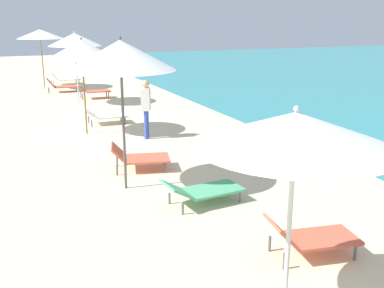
{
  "coord_description": "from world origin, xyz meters",
  "views": [
    {
      "loc": [
        -2.36,
        5.39,
        3.11
      ],
      "look_at": [
        0.66,
        12.47,
        0.98
      ],
      "focal_mm": 42.74,
      "sensor_mm": 36.0,
      "label": 1
    }
  ],
  "objects_px": {
    "umbrella_fourth": "(121,55)",
    "umbrella_fifth": "(82,49)",
    "lounger_fourth_inland": "(202,190)",
    "person_walking_mid": "(146,104)",
    "lounger_farthest_shoreside": "(64,78)",
    "umbrella_farthest": "(40,34)",
    "lounger_sixth_shoreside": "(93,90)",
    "lounger_fifth_shoreside": "(105,115)",
    "cooler_box": "(249,139)",
    "umbrella_sixth": "(75,40)",
    "umbrella_third": "(295,130)",
    "lounger_third_shoreside": "(310,236)",
    "lounger_fourth_shoreside": "(139,157)",
    "lounger_farthest_inland": "(62,85)"
  },
  "relations": [
    {
      "from": "umbrella_fourth",
      "to": "umbrella_fifth",
      "type": "xyz_separation_m",
      "value": [
        0.11,
        4.55,
        -0.18
      ]
    },
    {
      "from": "lounger_fourth_inland",
      "to": "umbrella_fourth",
      "type": "bearing_deg",
      "value": 124.46
    },
    {
      "from": "person_walking_mid",
      "to": "umbrella_fifth",
      "type": "bearing_deg",
      "value": -15.35
    },
    {
      "from": "umbrella_fourth",
      "to": "lounger_farthest_shoreside",
      "type": "distance_m",
      "value": 14.91
    },
    {
      "from": "lounger_fourth_inland",
      "to": "umbrella_farthest",
      "type": "bearing_deg",
      "value": 89.39
    },
    {
      "from": "lounger_sixth_shoreside",
      "to": "umbrella_farthest",
      "type": "relative_size",
      "value": 0.48
    },
    {
      "from": "umbrella_fourth",
      "to": "lounger_fifth_shoreside",
      "type": "relative_size",
      "value": 2.19
    },
    {
      "from": "cooler_box",
      "to": "lounger_fifth_shoreside",
      "type": "bearing_deg",
      "value": 126.07
    },
    {
      "from": "lounger_farthest_shoreside",
      "to": "lounger_fifth_shoreside",
      "type": "bearing_deg",
      "value": -96.52
    },
    {
      "from": "umbrella_fourth",
      "to": "umbrella_sixth",
      "type": "distance_m",
      "value": 9.26
    },
    {
      "from": "umbrella_third",
      "to": "umbrella_sixth",
      "type": "distance_m",
      "value": 13.74
    },
    {
      "from": "lounger_third_shoreside",
      "to": "umbrella_fourth",
      "type": "xyz_separation_m",
      "value": [
        -1.6,
        3.45,
        2.19
      ]
    },
    {
      "from": "lounger_fourth_shoreside",
      "to": "cooler_box",
      "type": "relative_size",
      "value": 2.48
    },
    {
      "from": "lounger_fifth_shoreside",
      "to": "lounger_sixth_shoreside",
      "type": "bearing_deg",
      "value": 84.04
    },
    {
      "from": "lounger_farthest_shoreside",
      "to": "person_walking_mid",
      "type": "distance_m",
      "value": 11.35
    },
    {
      "from": "lounger_fourth_shoreside",
      "to": "person_walking_mid",
      "type": "xyz_separation_m",
      "value": [
        0.95,
        2.46,
        0.65
      ]
    },
    {
      "from": "lounger_fourth_shoreside",
      "to": "lounger_sixth_shoreside",
      "type": "height_order",
      "value": "lounger_sixth_shoreside"
    },
    {
      "from": "lounger_third_shoreside",
      "to": "lounger_fourth_shoreside",
      "type": "height_order",
      "value": "lounger_third_shoreside"
    },
    {
      "from": "lounger_third_shoreside",
      "to": "umbrella_sixth",
      "type": "height_order",
      "value": "umbrella_sixth"
    },
    {
      "from": "lounger_fifth_shoreside",
      "to": "lounger_sixth_shoreside",
      "type": "xyz_separation_m",
      "value": [
        0.58,
        4.63,
        0.06
      ]
    },
    {
      "from": "lounger_farthest_inland",
      "to": "umbrella_sixth",
      "type": "bearing_deg",
      "value": -83.37
    },
    {
      "from": "lounger_third_shoreside",
      "to": "umbrella_fourth",
      "type": "height_order",
      "value": "umbrella_fourth"
    },
    {
      "from": "lounger_fourth_inland",
      "to": "person_walking_mid",
      "type": "bearing_deg",
      "value": 79.3
    },
    {
      "from": "umbrella_farthest",
      "to": "cooler_box",
      "type": "height_order",
      "value": "umbrella_farthest"
    },
    {
      "from": "umbrella_sixth",
      "to": "person_walking_mid",
      "type": "height_order",
      "value": "umbrella_sixth"
    },
    {
      "from": "cooler_box",
      "to": "umbrella_fourth",
      "type": "bearing_deg",
      "value": -154.96
    },
    {
      "from": "lounger_third_shoreside",
      "to": "umbrella_farthest",
      "type": "relative_size",
      "value": 0.49
    },
    {
      "from": "umbrella_third",
      "to": "lounger_third_shoreside",
      "type": "height_order",
      "value": "umbrella_third"
    },
    {
      "from": "umbrella_fourth",
      "to": "lounger_fifth_shoreside",
      "type": "xyz_separation_m",
      "value": [
        0.85,
        5.53,
        -2.21
      ]
    },
    {
      "from": "umbrella_fifth",
      "to": "umbrella_farthest",
      "type": "relative_size",
      "value": 0.97
    },
    {
      "from": "umbrella_fourth",
      "to": "cooler_box",
      "type": "height_order",
      "value": "umbrella_fourth"
    },
    {
      "from": "lounger_fourth_shoreside",
      "to": "cooler_box",
      "type": "height_order",
      "value": "lounger_fourth_shoreside"
    },
    {
      "from": "lounger_farthest_inland",
      "to": "umbrella_fifth",
      "type": "bearing_deg",
      "value": -89.54
    },
    {
      "from": "lounger_fourth_shoreside",
      "to": "person_walking_mid",
      "type": "relative_size",
      "value": 0.86
    },
    {
      "from": "person_walking_mid",
      "to": "lounger_sixth_shoreside",
      "type": "bearing_deg",
      "value": -65.29
    },
    {
      "from": "lounger_farthest_shoreside",
      "to": "umbrella_fourth",
      "type": "bearing_deg",
      "value": -99.64
    },
    {
      "from": "umbrella_third",
      "to": "lounger_sixth_shoreside",
      "type": "relative_size",
      "value": 1.81
    },
    {
      "from": "lounger_fourth_shoreside",
      "to": "lounger_farthest_inland",
      "type": "height_order",
      "value": "lounger_farthest_inland"
    },
    {
      "from": "umbrella_fifth",
      "to": "lounger_farthest_shoreside",
      "type": "relative_size",
      "value": 1.8
    },
    {
      "from": "umbrella_sixth",
      "to": "lounger_farthest_shoreside",
      "type": "xyz_separation_m",
      "value": [
        0.24,
        5.49,
        -2.06
      ]
    },
    {
      "from": "lounger_sixth_shoreside",
      "to": "person_walking_mid",
      "type": "relative_size",
      "value": 0.83
    },
    {
      "from": "lounger_fifth_shoreside",
      "to": "lounger_farthest_inland",
      "type": "height_order",
      "value": "lounger_farthest_inland"
    },
    {
      "from": "lounger_fourth_shoreside",
      "to": "cooler_box",
      "type": "bearing_deg",
      "value": 27.99
    },
    {
      "from": "lounger_fourth_inland",
      "to": "umbrella_farthest",
      "type": "xyz_separation_m",
      "value": [
        -1.1,
        14.89,
        2.16
      ]
    },
    {
      "from": "lounger_fifth_shoreside",
      "to": "cooler_box",
      "type": "height_order",
      "value": "lounger_fifth_shoreside"
    },
    {
      "from": "lounger_fourth_shoreside",
      "to": "lounger_fifth_shoreside",
      "type": "xyz_separation_m",
      "value": [
        0.31,
        4.58,
        -0.02
      ]
    },
    {
      "from": "umbrella_third",
      "to": "umbrella_sixth",
      "type": "relative_size",
      "value": 0.88
    },
    {
      "from": "lounger_fourth_shoreside",
      "to": "lounger_fourth_inland",
      "type": "xyz_separation_m",
      "value": [
        0.47,
        -2.19,
        -0.03
      ]
    },
    {
      "from": "umbrella_third",
      "to": "umbrella_farthest",
      "type": "distance_m",
      "value": 18.16
    },
    {
      "from": "lounger_fifth_shoreside",
      "to": "lounger_farthest_shoreside",
      "type": "xyz_separation_m",
      "value": [
        0.08,
        9.2,
        0.02
      ]
    }
  ]
}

